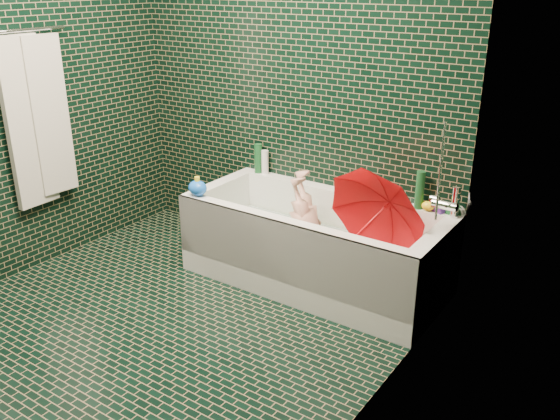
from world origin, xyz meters
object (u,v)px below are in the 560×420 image
Objects in this scene: bathtub at (314,253)px; rubber_duck at (429,205)px; umbrella at (366,225)px; child at (312,237)px; bath_toy at (198,188)px.

bathtub is 0.81m from rubber_duck.
child is at bearing -174.95° from umbrella.
umbrella is at bearing 8.66° from bath_toy.
rubber_duck is at bearing 77.87° from umbrella.
rubber_duck is at bearing 21.95° from bath_toy.
rubber_duck reaches higher than child.
umbrella is 0.46m from rubber_duck.
rubber_duck is 1.50m from bath_toy.
rubber_duck is (0.23, 0.39, 0.05)m from umbrella.
child is at bearing 141.35° from bathtub.
umbrella is 6.12× the size of rubber_duck.
bathtub is 0.11m from child.
child is (-0.04, 0.03, 0.10)m from bathtub.
child is 0.83m from bath_toy.
rubber_duck reaches higher than bathtub.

